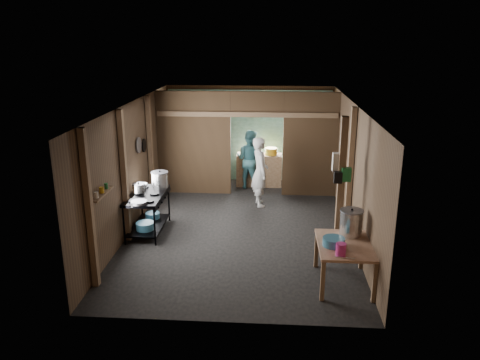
# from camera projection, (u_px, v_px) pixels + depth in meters

# --- Properties ---
(floor) EXTENTS (4.50, 7.00, 0.00)m
(floor) POSITION_uv_depth(u_px,v_px,m) (241.00, 227.00, 10.06)
(floor) COLOR black
(floor) RESTS_ON ground
(ceiling) EXTENTS (4.50, 7.00, 0.00)m
(ceiling) POSITION_uv_depth(u_px,v_px,m) (241.00, 104.00, 9.29)
(ceiling) COLOR #2C2C2B
(ceiling) RESTS_ON ground
(wall_back) EXTENTS (4.50, 0.00, 2.60)m
(wall_back) POSITION_uv_depth(u_px,v_px,m) (249.00, 134.00, 13.01)
(wall_back) COLOR brown
(wall_back) RESTS_ON ground
(wall_front) EXTENTS (4.50, 0.00, 2.60)m
(wall_front) POSITION_uv_depth(u_px,v_px,m) (223.00, 238.00, 6.34)
(wall_front) COLOR brown
(wall_front) RESTS_ON ground
(wall_left) EXTENTS (0.00, 7.00, 2.60)m
(wall_left) POSITION_uv_depth(u_px,v_px,m) (133.00, 166.00, 9.82)
(wall_left) COLOR brown
(wall_left) RESTS_ON ground
(wall_right) EXTENTS (0.00, 7.00, 2.60)m
(wall_right) POSITION_uv_depth(u_px,v_px,m) (352.00, 170.00, 9.53)
(wall_right) COLOR brown
(wall_right) RESTS_ON ground
(partition_left) EXTENTS (1.85, 0.10, 2.60)m
(partition_left) POSITION_uv_depth(u_px,v_px,m) (194.00, 143.00, 11.86)
(partition_left) COLOR brown
(partition_left) RESTS_ON floor
(partition_right) EXTENTS (1.35, 0.10, 2.60)m
(partition_right) POSITION_uv_depth(u_px,v_px,m) (310.00, 145.00, 11.67)
(partition_right) COLOR brown
(partition_right) RESTS_ON floor
(partition_header) EXTENTS (1.30, 0.10, 0.60)m
(partition_header) POSITION_uv_depth(u_px,v_px,m) (257.00, 104.00, 11.46)
(partition_header) COLOR brown
(partition_header) RESTS_ON wall_back
(turquoise_panel) EXTENTS (4.40, 0.06, 2.50)m
(turquoise_panel) POSITION_uv_depth(u_px,v_px,m) (249.00, 136.00, 12.97)
(turquoise_panel) COLOR #8DC6C2
(turquoise_panel) RESTS_ON wall_back
(back_counter) EXTENTS (1.20, 0.50, 0.85)m
(back_counter) POSITION_uv_depth(u_px,v_px,m) (259.00, 170.00, 12.72)
(back_counter) COLOR #907355
(back_counter) RESTS_ON floor
(wall_clock) EXTENTS (0.20, 0.03, 0.20)m
(wall_clock) POSITION_uv_depth(u_px,v_px,m) (258.00, 112.00, 12.72)
(wall_clock) COLOR beige
(wall_clock) RESTS_ON wall_back
(post_left_a) EXTENTS (0.10, 0.12, 2.60)m
(post_left_a) POSITION_uv_depth(u_px,v_px,m) (89.00, 210.00, 7.34)
(post_left_a) COLOR #907355
(post_left_a) RESTS_ON floor
(post_left_b) EXTENTS (0.10, 0.12, 2.60)m
(post_left_b) POSITION_uv_depth(u_px,v_px,m) (124.00, 177.00, 9.05)
(post_left_b) COLOR #907355
(post_left_b) RESTS_ON floor
(post_left_c) EXTENTS (0.10, 0.12, 2.60)m
(post_left_c) POSITION_uv_depth(u_px,v_px,m) (150.00, 152.00, 10.96)
(post_left_c) COLOR #907355
(post_left_c) RESTS_ON floor
(post_right) EXTENTS (0.10, 0.12, 2.60)m
(post_right) POSITION_uv_depth(u_px,v_px,m) (350.00, 173.00, 9.34)
(post_right) COLOR #907355
(post_right) RESTS_ON floor
(post_free) EXTENTS (0.12, 0.12, 2.60)m
(post_free) POSITION_uv_depth(u_px,v_px,m) (341.00, 190.00, 8.31)
(post_free) COLOR #907355
(post_free) RESTS_ON floor
(cross_beam) EXTENTS (4.40, 0.12, 0.12)m
(cross_beam) POSITION_uv_depth(u_px,v_px,m) (247.00, 114.00, 11.50)
(cross_beam) COLOR #907355
(cross_beam) RESTS_ON wall_left
(pan_lid_big) EXTENTS (0.03, 0.34, 0.34)m
(pan_lid_big) POSITION_uv_depth(u_px,v_px,m) (139.00, 145.00, 10.10)
(pan_lid_big) COLOR slate
(pan_lid_big) RESTS_ON wall_left
(pan_lid_small) EXTENTS (0.03, 0.30, 0.30)m
(pan_lid_small) POSITION_uv_depth(u_px,v_px,m) (144.00, 145.00, 10.51)
(pan_lid_small) COLOR black
(pan_lid_small) RESTS_ON wall_left
(wall_shelf) EXTENTS (0.14, 0.80, 0.03)m
(wall_shelf) POSITION_uv_depth(u_px,v_px,m) (102.00, 194.00, 7.78)
(wall_shelf) COLOR #907355
(wall_shelf) RESTS_ON wall_left
(jar_white) EXTENTS (0.07, 0.07, 0.10)m
(jar_white) POSITION_uv_depth(u_px,v_px,m) (96.00, 195.00, 7.53)
(jar_white) COLOR beige
(jar_white) RESTS_ON wall_shelf
(jar_yellow) EXTENTS (0.08, 0.08, 0.10)m
(jar_yellow) POSITION_uv_depth(u_px,v_px,m) (102.00, 190.00, 7.77)
(jar_yellow) COLOR #C38D1B
(jar_yellow) RESTS_ON wall_shelf
(jar_green) EXTENTS (0.06, 0.06, 0.10)m
(jar_green) POSITION_uv_depth(u_px,v_px,m) (106.00, 186.00, 7.97)
(jar_green) COLOR #1D7234
(jar_green) RESTS_ON wall_shelf
(bag_white) EXTENTS (0.22, 0.15, 0.32)m
(bag_white) POSITION_uv_depth(u_px,v_px,m) (339.00, 162.00, 8.25)
(bag_white) COLOR beige
(bag_white) RESTS_ON post_free
(bag_green) EXTENTS (0.16, 0.12, 0.24)m
(bag_green) POSITION_uv_depth(u_px,v_px,m) (346.00, 174.00, 8.16)
(bag_green) COLOR #1D7234
(bag_green) RESTS_ON post_free
(bag_black) EXTENTS (0.14, 0.10, 0.20)m
(bag_black) POSITION_uv_depth(u_px,v_px,m) (338.00, 177.00, 8.17)
(bag_black) COLOR black
(bag_black) RESTS_ON post_free
(gas_range) EXTENTS (0.72, 1.39, 0.82)m
(gas_range) POSITION_uv_depth(u_px,v_px,m) (148.00, 213.00, 9.67)
(gas_range) COLOR black
(gas_range) RESTS_ON floor
(prep_table) EXTENTS (0.87, 1.19, 0.70)m
(prep_table) POSITION_uv_depth(u_px,v_px,m) (344.00, 264.00, 7.68)
(prep_table) COLOR tan
(prep_table) RESTS_ON floor
(stove_pot_large) EXTENTS (0.39, 0.39, 0.36)m
(stove_pot_large) POSITION_uv_depth(u_px,v_px,m) (160.00, 180.00, 9.96)
(stove_pot_large) COLOR silver
(stove_pot_large) RESTS_ON gas_range
(stove_pot_med) EXTENTS (0.32, 0.32, 0.22)m
(stove_pot_med) POSITION_uv_depth(u_px,v_px,m) (139.00, 189.00, 9.58)
(stove_pot_med) COLOR silver
(stove_pot_med) RESTS_ON gas_range
(stove_saucepan) EXTENTS (0.19, 0.19, 0.11)m
(stove_saucepan) POSITION_uv_depth(u_px,v_px,m) (143.00, 186.00, 9.89)
(stove_saucepan) COLOR silver
(stove_saucepan) RESTS_ON gas_range
(frying_pan) EXTENTS (0.45, 0.60, 0.07)m
(frying_pan) POSITION_uv_depth(u_px,v_px,m) (139.00, 202.00, 9.02)
(frying_pan) COLOR slate
(frying_pan) RESTS_ON gas_range
(blue_tub_front) EXTENTS (0.36, 0.36, 0.15)m
(blue_tub_front) POSITION_uv_depth(u_px,v_px,m) (145.00, 226.00, 9.49)
(blue_tub_front) COLOR teal
(blue_tub_front) RESTS_ON gas_range
(blue_tub_back) EXTENTS (0.30, 0.30, 0.12)m
(blue_tub_back) POSITION_uv_depth(u_px,v_px,m) (153.00, 215.00, 10.08)
(blue_tub_back) COLOR teal
(blue_tub_back) RESTS_ON gas_range
(stock_pot) EXTENTS (0.50, 0.50, 0.46)m
(stock_pot) POSITION_uv_depth(u_px,v_px,m) (351.00, 223.00, 7.86)
(stock_pot) COLOR silver
(stock_pot) RESTS_ON prep_table
(wash_basin) EXTENTS (0.42, 0.42, 0.13)m
(wash_basin) POSITION_uv_depth(u_px,v_px,m) (334.00, 242.00, 7.49)
(wash_basin) COLOR teal
(wash_basin) RESTS_ON prep_table
(pink_bucket) EXTENTS (0.20, 0.20, 0.19)m
(pink_bucket) POSITION_uv_depth(u_px,v_px,m) (341.00, 249.00, 7.17)
(pink_bucket) COLOR #C02A7E
(pink_bucket) RESTS_ON prep_table
(knife) EXTENTS (0.30, 0.11, 0.01)m
(knife) POSITION_uv_depth(u_px,v_px,m) (345.00, 257.00, 7.09)
(knife) COLOR silver
(knife) RESTS_ON prep_table
(yellow_tub) EXTENTS (0.33, 0.33, 0.18)m
(yellow_tub) POSITION_uv_depth(u_px,v_px,m) (271.00, 151.00, 12.55)
(yellow_tub) COLOR #C38D1B
(yellow_tub) RESTS_ON back_counter
(red_cup) EXTENTS (0.11, 0.11, 0.13)m
(red_cup) POSITION_uv_depth(u_px,v_px,m) (247.00, 152.00, 12.60)
(red_cup) COLOR #C41F00
(red_cup) RESTS_ON back_counter
(cook) EXTENTS (0.53, 0.68, 1.65)m
(cook) POSITION_uv_depth(u_px,v_px,m) (260.00, 172.00, 11.10)
(cook) COLOR beige
(cook) RESTS_ON floor
(worker_back) EXTENTS (0.93, 0.84, 1.56)m
(worker_back) POSITION_uv_depth(u_px,v_px,m) (250.00, 159.00, 12.40)
(worker_back) COLOR #3B737B
(worker_back) RESTS_ON floor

